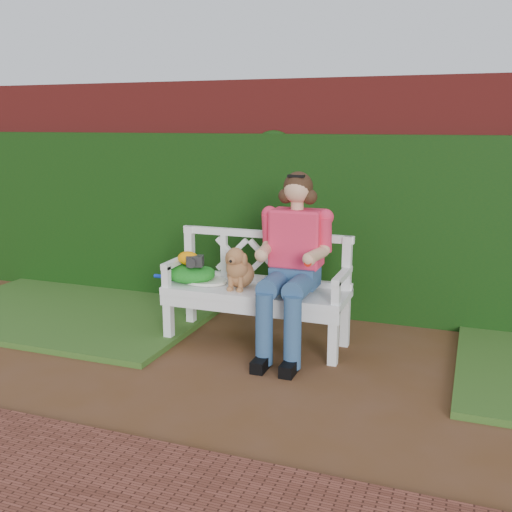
% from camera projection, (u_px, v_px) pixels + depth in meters
% --- Properties ---
extents(ground, '(60.00, 60.00, 0.00)m').
position_uv_depth(ground, '(286.00, 386.00, 4.18)').
color(ground, '#543117').
extents(brick_wall, '(10.00, 0.30, 2.20)m').
position_uv_depth(brick_wall, '(347.00, 198.00, 5.68)').
color(brick_wall, maroon).
rests_on(brick_wall, ground).
extents(ivy_hedge, '(10.00, 0.18, 1.70)m').
position_uv_depth(ivy_hedge, '(342.00, 228.00, 5.54)').
color(ivy_hedge, '#17360B').
rests_on(ivy_hedge, ground).
extents(grass_left, '(2.60, 2.00, 0.05)m').
position_uv_depth(grass_left, '(78.00, 310.00, 5.81)').
color(grass_left, '#2E5B1D').
rests_on(grass_left, ground).
extents(garden_bench, '(1.60, 0.66, 0.48)m').
position_uv_depth(garden_bench, '(256.00, 316.00, 4.94)').
color(garden_bench, white).
rests_on(garden_bench, ground).
extents(seated_woman, '(0.67, 0.85, 1.43)m').
position_uv_depth(seated_woman, '(295.00, 264.00, 4.70)').
color(seated_woman, red).
rests_on(seated_woman, ground).
extents(dog, '(0.33, 0.38, 0.36)m').
position_uv_depth(dog, '(240.00, 267.00, 4.86)').
color(dog, '#A77C31').
rests_on(dog, garden_bench).
extents(tennis_racket, '(0.77, 0.56, 0.03)m').
position_uv_depth(tennis_racket, '(202.00, 280.00, 5.06)').
color(tennis_racket, silver).
rests_on(tennis_racket, garden_bench).
extents(green_bag, '(0.50, 0.43, 0.15)m').
position_uv_depth(green_bag, '(190.00, 273.00, 5.06)').
color(green_bag, green).
rests_on(green_bag, garden_bench).
extents(camera_item, '(0.16, 0.13, 0.09)m').
position_uv_depth(camera_item, '(195.00, 261.00, 4.99)').
color(camera_item, '#272727').
rests_on(camera_item, green_bag).
extents(baseball_glove, '(0.21, 0.18, 0.12)m').
position_uv_depth(baseball_glove, '(188.00, 258.00, 5.04)').
color(baseball_glove, orange).
rests_on(baseball_glove, green_bag).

